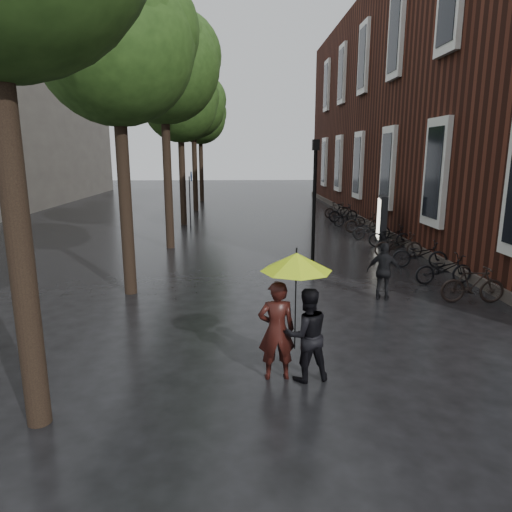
{
  "coord_description": "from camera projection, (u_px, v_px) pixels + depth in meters",
  "views": [
    {
      "loc": [
        -1.24,
        -4.76,
        3.63
      ],
      "look_at": [
        -0.8,
        5.99,
        1.21
      ],
      "focal_mm": 32.0,
      "sensor_mm": 36.0,
      "label": 1
    }
  ],
  "objects": [
    {
      "name": "ground",
      "position": [
        343.0,
        462.0,
        5.49
      ],
      "size": [
        120.0,
        120.0,
        0.0
      ],
      "primitive_type": "plane",
      "color": "black"
    },
    {
      "name": "brick_building",
      "position": [
        463.0,
        107.0,
        23.56
      ],
      "size": [
        10.2,
        33.2,
        12.0
      ],
      "color": "#38160F",
      "rests_on": "ground"
    },
    {
      "name": "street_trees",
      "position": [
        172.0,
        89.0,
        19.45
      ],
      "size": [
        4.33,
        34.03,
        8.91
      ],
      "color": "black",
      "rests_on": "ground"
    },
    {
      "name": "person_burgundy",
      "position": [
        277.0,
        330.0,
        7.38
      ],
      "size": [
        0.63,
        0.43,
        1.67
      ],
      "primitive_type": "imported",
      "rotation": [
        0.0,
        0.0,
        3.2
      ],
      "color": "black",
      "rests_on": "ground"
    },
    {
      "name": "person_black",
      "position": [
        307.0,
        334.0,
        7.36
      ],
      "size": [
        0.86,
        0.73,
        1.56
      ],
      "primitive_type": "imported",
      "rotation": [
        0.0,
        0.0,
        3.34
      ],
      "color": "black",
      "rests_on": "ground"
    },
    {
      "name": "lime_umbrella",
      "position": [
        296.0,
        262.0,
        7.02
      ],
      "size": [
        1.13,
        1.13,
        1.66
      ],
      "rotation": [
        0.0,
        0.0,
        0.33
      ],
      "color": "black",
      "rests_on": "ground"
    },
    {
      "name": "pedestrian_walking",
      "position": [
        384.0,
        271.0,
        11.48
      ],
      "size": [
        0.93,
        0.67,
        1.46
      ],
      "primitive_type": "imported",
      "rotation": [
        0.0,
        0.0,
        2.73
      ],
      "color": "black",
      "rests_on": "ground"
    },
    {
      "name": "parked_bicycles",
      "position": [
        379.0,
        233.0,
        18.7
      ],
      "size": [
        2.04,
        15.99,
        1.0
      ],
      "color": "black",
      "rests_on": "ground"
    },
    {
      "name": "ad_lightbox",
      "position": [
        382.0,
        220.0,
        18.63
      ],
      "size": [
        0.3,
        1.3,
        1.96
      ],
      "rotation": [
        0.0,
        0.0,
        -0.22
      ],
      "color": "black",
      "rests_on": "ground"
    },
    {
      "name": "lamp_post",
      "position": [
        315.0,
        191.0,
        14.47
      ],
      "size": [
        0.21,
        0.21,
        4.06
      ],
      "rotation": [
        0.0,
        0.0,
        0.11
      ],
      "color": "black",
      "rests_on": "ground"
    },
    {
      "name": "cycle_sign",
      "position": [
        190.0,
        190.0,
        23.14
      ],
      "size": [
        0.15,
        0.5,
        2.76
      ],
      "rotation": [
        0.0,
        0.0,
        0.21
      ],
      "color": "#262628",
      "rests_on": "ground"
    }
  ]
}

